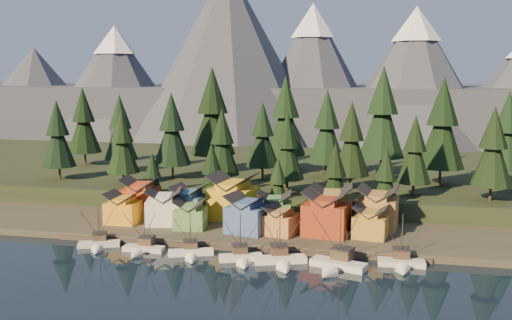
% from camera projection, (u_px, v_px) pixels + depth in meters
% --- Properties ---
extents(ground, '(500.00, 500.00, 0.00)m').
position_uv_depth(ground, '(213.00, 275.00, 104.79)').
color(ground, black).
rests_on(ground, ground).
extents(shore_strip, '(400.00, 50.00, 1.50)m').
position_uv_depth(shore_strip, '(258.00, 218.00, 143.34)').
color(shore_strip, '#373428').
rests_on(shore_strip, ground).
extents(hillside, '(420.00, 100.00, 6.00)m').
position_uv_depth(hillside, '(289.00, 175.00, 191.34)').
color(hillside, black).
rests_on(hillside, ground).
extents(dock, '(80.00, 4.00, 1.00)m').
position_uv_depth(dock, '(235.00, 246.00, 120.66)').
color(dock, '#4A3D35').
rests_on(dock, ground).
extents(mountain_ridge, '(560.00, 190.00, 90.00)m').
position_uv_depth(mountain_ridge, '(317.00, 94.00, 308.25)').
color(mountain_ridge, '#3E4450').
rests_on(mountain_ridge, ground).
extents(boat_0, '(9.33, 9.71, 9.98)m').
position_uv_depth(boat_0, '(98.00, 239.00, 120.77)').
color(boat_0, beige).
rests_on(boat_0, ground).
extents(boat_1, '(8.87, 9.66, 10.18)m').
position_uv_depth(boat_1, '(142.00, 243.00, 117.56)').
color(boat_1, beige).
rests_on(boat_1, ground).
extents(boat_2, '(9.72, 10.05, 9.82)m').
position_uv_depth(boat_2, '(191.00, 248.00, 115.08)').
color(boat_2, white).
rests_on(boat_2, ground).
extents(boat_3, '(9.27, 9.71, 10.35)m').
position_uv_depth(boat_3, '(241.00, 252.00, 111.79)').
color(boat_3, white).
rests_on(boat_3, ground).
extents(boat_4, '(10.87, 11.28, 11.43)m').
position_uv_depth(boat_4, '(281.00, 254.00, 110.19)').
color(boat_4, white).
rests_on(boat_4, ground).
extents(boat_5, '(11.44, 12.01, 12.91)m').
position_uv_depth(boat_5, '(336.00, 257.00, 107.11)').
color(boat_5, beige).
rests_on(boat_5, ground).
extents(boat_6, '(9.20, 9.98, 11.23)m').
position_uv_depth(boat_6, '(402.00, 256.00, 108.44)').
color(boat_6, beige).
rests_on(boat_6, ground).
extents(house_front_0, '(7.44, 7.04, 7.42)m').
position_uv_depth(house_front_0, '(123.00, 207.00, 135.07)').
color(house_front_0, orange).
rests_on(house_front_0, shore_strip).
extents(house_front_1, '(9.85, 9.61, 8.42)m').
position_uv_depth(house_front_1, '(164.00, 206.00, 133.92)').
color(house_front_1, silver).
rests_on(house_front_1, shore_strip).
extents(house_front_2, '(7.56, 7.61, 6.75)m').
position_uv_depth(house_front_2, '(190.00, 213.00, 130.42)').
color(house_front_2, '#588849').
rests_on(house_front_2, shore_strip).
extents(house_front_3, '(9.96, 9.65, 8.59)m').
position_uv_depth(house_front_3, '(247.00, 212.00, 127.03)').
color(house_front_3, '#3B568B').
rests_on(house_front_3, shore_strip).
extents(house_front_4, '(7.78, 8.15, 6.46)m').
position_uv_depth(house_front_4, '(281.00, 219.00, 125.32)').
color(house_front_4, '#AC763D').
rests_on(house_front_4, shore_strip).
extents(house_front_5, '(10.83, 10.11, 10.03)m').
position_uv_depth(house_front_5, '(327.00, 211.00, 124.75)').
color(house_front_5, maroon).
rests_on(house_front_5, shore_strip).
extents(house_front_6, '(8.06, 7.74, 7.04)m').
position_uv_depth(house_front_6, '(371.00, 221.00, 122.93)').
color(house_front_6, '#A77C2B').
rests_on(house_front_6, shore_strip).
extents(house_back_0, '(9.70, 9.39, 9.52)m').
position_uv_depth(house_back_0, '(141.00, 195.00, 142.42)').
color(house_back_0, '#A33A19').
rests_on(house_back_0, shore_strip).
extents(house_back_1, '(8.29, 8.38, 8.52)m').
position_uv_depth(house_back_1, '(189.00, 202.00, 137.30)').
color(house_back_1, '#365C81').
rests_on(house_back_1, shore_strip).
extents(house_back_2, '(11.78, 11.06, 11.10)m').
position_uv_depth(house_back_2, '(233.00, 196.00, 138.27)').
color(house_back_2, gold).
rests_on(house_back_2, shore_strip).
extents(house_back_3, '(8.64, 7.87, 8.02)m').
position_uv_depth(house_back_3, '(274.00, 208.00, 132.66)').
color(house_back_3, '#468149').
rests_on(house_back_3, shore_strip).
extents(house_back_4, '(9.61, 9.26, 10.01)m').
position_uv_depth(house_back_4, '(332.00, 205.00, 130.64)').
color(house_back_4, olive).
rests_on(house_back_4, shore_strip).
extents(house_back_5, '(9.74, 9.83, 9.76)m').
position_uv_depth(house_back_5, '(378.00, 207.00, 129.73)').
color(house_back_5, olive).
rests_on(house_back_5, shore_strip).
extents(tree_hill_0, '(9.97, 9.97, 23.23)m').
position_uv_depth(tree_hill_0, '(58.00, 136.00, 165.15)').
color(tree_hill_0, '#332319').
rests_on(tree_hill_0, hillside).
extents(tree_hill_1, '(10.47, 10.47, 24.39)m').
position_uv_depth(tree_hill_1, '(120.00, 130.00, 178.03)').
color(tree_hill_1, '#332319').
rests_on(tree_hill_1, hillside).
extents(tree_hill_2, '(9.14, 9.14, 21.30)m').
position_uv_depth(tree_hill_2, '(122.00, 143.00, 156.87)').
color(tree_hill_2, '#332319').
rests_on(tree_hill_2, hillside).
extents(tree_hill_3, '(10.93, 10.93, 25.46)m').
position_uv_depth(tree_hill_3, '(172.00, 132.00, 166.05)').
color(tree_hill_3, '#332319').
rests_on(tree_hill_3, hillside).
extents(tree_hill_4, '(14.10, 14.10, 32.85)m').
position_uv_depth(tree_hill_4, '(213.00, 115.00, 178.28)').
color(tree_hill_4, '#332319').
rests_on(tree_hill_4, hillside).
extents(tree_hill_5, '(9.27, 9.27, 21.60)m').
position_uv_depth(tree_hill_5, '(222.00, 145.00, 152.96)').
color(tree_hill_5, '#332319').
rests_on(tree_hill_5, hillside).
extents(tree_hill_6, '(9.75, 9.75, 22.72)m').
position_uv_depth(tree_hill_6, '(263.00, 137.00, 165.70)').
color(tree_hill_6, '#332319').
rests_on(tree_hill_6, hillside).
extents(tree_hill_7, '(8.99, 8.99, 20.94)m').
position_uv_depth(tree_hill_7, '(287.00, 149.00, 147.34)').
color(tree_hill_7, '#332319').
rests_on(tree_hill_7, hillside).
extents(tree_hill_8, '(11.24, 11.24, 26.19)m').
position_uv_depth(tree_hill_8, '(327.00, 129.00, 168.45)').
color(tree_hill_8, '#332319').
rests_on(tree_hill_8, hillside).
extents(tree_hill_9, '(10.11, 10.11, 23.56)m').
position_uv_depth(tree_hill_9, '(351.00, 142.00, 150.57)').
color(tree_hill_9, '#332319').
rests_on(tree_hill_9, hillside).
extents(tree_hill_10, '(14.26, 14.26, 33.22)m').
position_uv_depth(tree_hill_10, '(382.00, 115.00, 172.28)').
color(tree_hill_10, '#332319').
rests_on(tree_hill_10, hillside).
extents(tree_hill_11, '(8.79, 8.79, 20.48)m').
position_uv_depth(tree_hill_11, '(415.00, 152.00, 142.66)').
color(tree_hill_11, '#332319').
rests_on(tree_hill_11, hillside).
extents(tree_hill_12, '(12.82, 12.82, 29.86)m').
position_uv_depth(tree_hill_12, '(442.00, 127.00, 155.70)').
color(tree_hill_12, '#332319').
rests_on(tree_hill_12, hillside).
extents(tree_hill_13, '(9.91, 9.91, 23.09)m').
position_uv_depth(tree_hill_13, '(493.00, 149.00, 136.77)').
color(tree_hill_13, '#332319').
rests_on(tree_hill_13, hillside).
extents(tree_hill_14, '(11.12, 11.12, 25.90)m').
position_uv_depth(tree_hill_14, '(507.00, 134.00, 158.08)').
color(tree_hill_14, '#332319').
rests_on(tree_hill_14, hillside).
extents(tree_hill_15, '(12.99, 12.99, 30.26)m').
position_uv_depth(tree_hill_15, '(286.00, 119.00, 180.69)').
color(tree_hill_15, '#332319').
rests_on(tree_hill_15, hillside).
extents(tree_hill_16, '(11.27, 11.27, 26.25)m').
position_uv_depth(tree_hill_16, '(84.00, 123.00, 191.28)').
color(tree_hill_16, '#332319').
rests_on(tree_hill_16, hillside).
extents(tree_shore_0, '(6.47, 6.47, 15.08)m').
position_uv_depth(tree_shore_0, '(153.00, 178.00, 147.82)').
color(tree_shore_0, '#332319').
rests_on(tree_shore_0, shore_strip).
extents(tree_shore_1, '(7.74, 7.74, 18.04)m').
position_uv_depth(tree_shore_1, '(212.00, 175.00, 144.25)').
color(tree_shore_1, '#332319').
rests_on(tree_shore_1, shore_strip).
extents(tree_shore_2, '(6.32, 6.32, 14.72)m').
position_uv_depth(tree_shore_2, '(278.00, 184.00, 140.99)').
color(tree_shore_2, '#332319').
rests_on(tree_shore_2, shore_strip).
extents(tree_shore_3, '(8.10, 8.10, 18.87)m').
position_uv_depth(tree_shore_3, '(335.00, 177.00, 137.74)').
color(tree_shore_3, '#332319').
rests_on(tree_shore_3, shore_strip).
extents(tree_shore_4, '(7.78, 7.78, 18.12)m').
position_uv_depth(tree_shore_4, '(386.00, 181.00, 135.31)').
color(tree_shore_4, '#332319').
rests_on(tree_shore_4, shore_strip).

